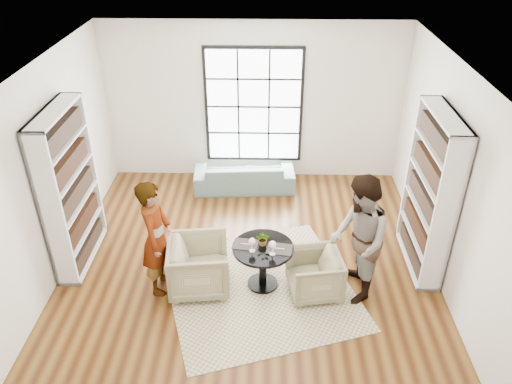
{
  "coord_description": "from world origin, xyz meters",
  "views": [
    {
      "loc": [
        0.25,
        -5.76,
        4.84
      ],
      "look_at": [
        0.1,
        0.4,
        1.14
      ],
      "focal_mm": 35.0,
      "sensor_mm": 36.0,
      "label": 1
    }
  ],
  "objects_px": {
    "person_left": "(156,238)",
    "wine_glass_right": "(273,245)",
    "armchair_left": "(199,266)",
    "pedestal_table": "(263,257)",
    "armchair_right": "(314,274)",
    "person_right": "(359,240)",
    "sofa": "(244,175)",
    "flower_centerpiece": "(263,239)",
    "wine_glass_left": "(252,242)"
  },
  "relations": [
    {
      "from": "armchair_left",
      "to": "wine_glass_right",
      "type": "relative_size",
      "value": 3.91
    },
    {
      "from": "person_left",
      "to": "wine_glass_right",
      "type": "distance_m",
      "value": 1.57
    },
    {
      "from": "pedestal_table",
      "to": "wine_glass_right",
      "type": "xyz_separation_m",
      "value": [
        0.13,
        -0.16,
        0.34
      ]
    },
    {
      "from": "wine_glass_left",
      "to": "sofa",
      "type": "bearing_deg",
      "value": 94.76
    },
    {
      "from": "pedestal_table",
      "to": "person_left",
      "type": "relative_size",
      "value": 0.5
    },
    {
      "from": "wine_glass_right",
      "to": "armchair_right",
      "type": "bearing_deg",
      "value": 2.92
    },
    {
      "from": "wine_glass_right",
      "to": "person_left",
      "type": "bearing_deg",
      "value": 176.45
    },
    {
      "from": "armchair_right",
      "to": "person_left",
      "type": "distance_m",
      "value": 2.21
    },
    {
      "from": "armchair_left",
      "to": "armchair_right",
      "type": "distance_m",
      "value": 1.6
    },
    {
      "from": "flower_centerpiece",
      "to": "wine_glass_right",
      "type": "bearing_deg",
      "value": -58.59
    },
    {
      "from": "sofa",
      "to": "flower_centerpiece",
      "type": "bearing_deg",
      "value": 94.18
    },
    {
      "from": "armchair_right",
      "to": "armchair_left",
      "type": "bearing_deg",
      "value": -101.39
    },
    {
      "from": "wine_glass_left",
      "to": "person_right",
      "type": "bearing_deg",
      "value": -1.28
    },
    {
      "from": "wine_glass_left",
      "to": "flower_centerpiece",
      "type": "xyz_separation_m",
      "value": [
        0.15,
        0.15,
        -0.05
      ]
    },
    {
      "from": "armchair_left",
      "to": "person_left",
      "type": "relative_size",
      "value": 0.49
    },
    {
      "from": "armchair_right",
      "to": "wine_glass_left",
      "type": "xyz_separation_m",
      "value": [
        -0.86,
        0.03,
        0.51
      ]
    },
    {
      "from": "pedestal_table",
      "to": "person_right",
      "type": "distance_m",
      "value": 1.34
    },
    {
      "from": "pedestal_table",
      "to": "sofa",
      "type": "bearing_deg",
      "value": 97.93
    },
    {
      "from": "armchair_left",
      "to": "wine_glass_right",
      "type": "height_order",
      "value": "wine_glass_right"
    },
    {
      "from": "armchair_right",
      "to": "person_right",
      "type": "relative_size",
      "value": 0.39
    },
    {
      "from": "sofa",
      "to": "wine_glass_left",
      "type": "bearing_deg",
      "value": 90.87
    },
    {
      "from": "armchair_right",
      "to": "flower_centerpiece",
      "type": "height_order",
      "value": "flower_centerpiece"
    },
    {
      "from": "person_right",
      "to": "armchair_right",
      "type": "bearing_deg",
      "value": -92.44
    },
    {
      "from": "armchair_left",
      "to": "wine_glass_right",
      "type": "distance_m",
      "value": 1.11
    },
    {
      "from": "flower_centerpiece",
      "to": "armchair_left",
      "type": "bearing_deg",
      "value": -172.82
    },
    {
      "from": "wine_glass_right",
      "to": "armchair_left",
      "type": "bearing_deg",
      "value": 174.53
    },
    {
      "from": "flower_centerpiece",
      "to": "wine_glass_left",
      "type": "bearing_deg",
      "value": -134.78
    },
    {
      "from": "wine_glass_left",
      "to": "armchair_left",
      "type": "bearing_deg",
      "value": 177.25
    },
    {
      "from": "person_left",
      "to": "wine_glass_right",
      "type": "relative_size",
      "value": 7.94
    },
    {
      "from": "armchair_left",
      "to": "person_right",
      "type": "xyz_separation_m",
      "value": [
        2.15,
        -0.07,
        0.54
      ]
    },
    {
      "from": "sofa",
      "to": "person_right",
      "type": "bearing_deg",
      "value": 115.85
    },
    {
      "from": "sofa",
      "to": "wine_glass_left",
      "type": "xyz_separation_m",
      "value": [
        0.24,
        -2.85,
        0.56
      ]
    },
    {
      "from": "armchair_left",
      "to": "wine_glass_left",
      "type": "relative_size",
      "value": 3.93
    },
    {
      "from": "wine_glass_right",
      "to": "flower_centerpiece",
      "type": "xyz_separation_m",
      "value": [
        -0.13,
        0.21,
        -0.05
      ]
    },
    {
      "from": "armchair_left",
      "to": "pedestal_table",
      "type": "bearing_deg",
      "value": -92.47
    },
    {
      "from": "pedestal_table",
      "to": "flower_centerpiece",
      "type": "relative_size",
      "value": 4.04
    },
    {
      "from": "person_left",
      "to": "person_right",
      "type": "height_order",
      "value": "person_right"
    },
    {
      "from": "person_right",
      "to": "pedestal_table",
      "type": "bearing_deg",
      "value": -98.39
    },
    {
      "from": "pedestal_table",
      "to": "wine_glass_right",
      "type": "height_order",
      "value": "wine_glass_right"
    },
    {
      "from": "wine_glass_left",
      "to": "wine_glass_right",
      "type": "relative_size",
      "value": 1.0
    },
    {
      "from": "flower_centerpiece",
      "to": "armchair_right",
      "type": "bearing_deg",
      "value": -14.1
    },
    {
      "from": "sofa",
      "to": "armchair_right",
      "type": "xyz_separation_m",
      "value": [
        1.1,
        -2.88,
        0.05
      ]
    },
    {
      "from": "sofa",
      "to": "flower_centerpiece",
      "type": "relative_size",
      "value": 8.86
    },
    {
      "from": "sofa",
      "to": "person_left",
      "type": "distance_m",
      "value": 3.06
    },
    {
      "from": "pedestal_table",
      "to": "person_right",
      "type": "relative_size",
      "value": 0.46
    },
    {
      "from": "armchair_right",
      "to": "person_left",
      "type": "relative_size",
      "value": 0.42
    },
    {
      "from": "sofa",
      "to": "person_left",
      "type": "relative_size",
      "value": 1.09
    },
    {
      "from": "person_left",
      "to": "person_right",
      "type": "distance_m",
      "value": 2.7
    },
    {
      "from": "person_left",
      "to": "wine_glass_right",
      "type": "height_order",
      "value": "person_left"
    },
    {
      "from": "wine_glass_left",
      "to": "flower_centerpiece",
      "type": "bearing_deg",
      "value": 45.22
    }
  ]
}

